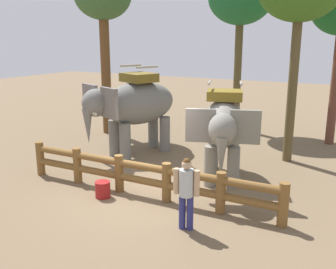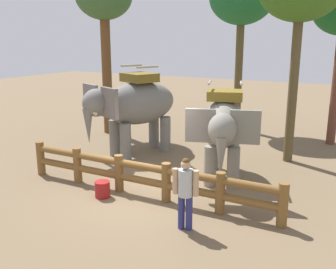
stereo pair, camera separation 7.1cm
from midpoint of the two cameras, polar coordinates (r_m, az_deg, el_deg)
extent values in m
plane|color=brown|center=(10.69, -3.33, -8.70)|extent=(60.00, 60.00, 0.00)
cylinder|color=brown|center=(12.56, -18.69, -3.39)|extent=(0.24, 0.24, 1.05)
cylinder|color=brown|center=(11.56, -13.55, -4.52)|extent=(0.24, 0.24, 1.05)
cylinder|color=brown|center=(10.69, -7.50, -5.79)|extent=(0.24, 0.24, 1.05)
cylinder|color=brown|center=(9.96, -0.43, -7.18)|extent=(0.24, 0.24, 1.05)
cylinder|color=brown|center=(9.40, 7.67, -8.64)|extent=(0.24, 0.24, 1.05)
cylinder|color=brown|center=(9.06, 16.64, -10.04)|extent=(0.24, 0.24, 1.05)
cylinder|color=brown|center=(10.33, -4.09, -6.86)|extent=(7.41, 0.32, 0.20)
cylinder|color=brown|center=(10.19, -4.12, -4.76)|extent=(7.41, 0.32, 0.20)
cylinder|color=slate|center=(13.36, -6.57, -1.10)|extent=(0.39, 0.39, 1.31)
cylinder|color=slate|center=(13.95, -8.18, -0.50)|extent=(0.39, 0.39, 1.31)
cylinder|color=slate|center=(14.36, -0.62, 0.07)|extent=(0.39, 0.39, 1.31)
cylinder|color=slate|center=(14.91, -2.36, 0.59)|extent=(0.39, 0.39, 1.31)
ellipsoid|color=slate|center=(13.87, -4.44, 4.72)|extent=(2.33, 3.23, 1.53)
ellipsoid|color=slate|center=(12.93, -10.83, 4.69)|extent=(1.15, 1.23, 0.94)
cube|color=slate|center=(12.44, -8.93, 4.65)|extent=(0.86, 0.45, 0.98)
cube|color=slate|center=(13.54, -11.69, 5.29)|extent=(0.86, 0.45, 0.98)
cone|color=slate|center=(12.92, -12.02, 1.23)|extent=(0.35, 0.35, 1.20)
cone|color=beige|center=(12.72, -11.37, 3.26)|extent=(0.41, 0.25, 0.17)
cone|color=beige|center=(13.02, -12.09, 3.47)|extent=(0.41, 0.25, 0.17)
cube|color=brown|center=(13.75, -4.51, 8.50)|extent=(1.41, 1.33, 0.31)
cylinder|color=#A59E8C|center=(13.31, -3.29, 10.04)|extent=(0.41, 0.85, 0.08)
cylinder|color=#A59E8C|center=(14.13, -5.73, 10.23)|extent=(0.41, 0.85, 0.08)
cylinder|color=gray|center=(11.03, 9.54, -4.84)|extent=(0.36, 0.36, 1.19)
cylinder|color=gray|center=(11.05, 6.15, -4.70)|extent=(0.36, 0.36, 1.19)
cylinder|color=gray|center=(12.56, 9.57, -2.49)|extent=(0.36, 0.36, 1.19)
cylinder|color=gray|center=(12.57, 6.59, -2.37)|extent=(0.36, 0.36, 1.19)
ellipsoid|color=gray|center=(11.51, 8.16, 1.76)|extent=(1.99, 2.91, 1.38)
ellipsoid|color=gray|center=(9.93, 7.94, 0.81)|extent=(1.01, 1.09, 0.85)
cube|color=gray|center=(10.03, 11.26, 1.10)|extent=(0.79, 0.37, 0.89)
cube|color=gray|center=(10.06, 4.69, 1.36)|extent=(0.79, 0.37, 0.89)
cone|color=gray|center=(9.81, 7.75, -3.45)|extent=(0.32, 0.32, 1.09)
cube|color=brown|center=(11.37, 8.30, 5.85)|extent=(1.24, 1.17, 0.28)
cylinder|color=#A59E8C|center=(11.32, 10.68, 7.54)|extent=(0.33, 0.78, 0.07)
cylinder|color=#A59E8C|center=(11.34, 6.05, 7.72)|extent=(0.33, 0.78, 0.07)
cylinder|color=navy|center=(8.63, 3.06, -11.62)|extent=(0.15, 0.15, 0.80)
cylinder|color=navy|center=(8.67, 1.90, -11.48)|extent=(0.15, 0.15, 0.80)
cylinder|color=#AEB7BA|center=(8.37, 2.53, -7.21)|extent=(0.38, 0.38, 0.61)
cylinder|color=tan|center=(8.31, 4.07, -7.28)|extent=(0.13, 0.13, 0.58)
cylinder|color=tan|center=(8.42, 1.01, -6.96)|extent=(0.13, 0.13, 0.58)
sphere|color=tan|center=(8.23, 2.56, -4.53)|extent=(0.22, 0.22, 0.22)
sphere|color=#593819|center=(8.21, 2.56, -4.13)|extent=(0.17, 0.17, 0.17)
cylinder|color=brown|center=(17.90, 10.22, 8.87)|extent=(0.35, 0.35, 5.14)
cylinder|color=brown|center=(13.49, 17.95, 6.57)|extent=(0.31, 0.31, 5.05)
cylinder|color=brown|center=(17.17, -9.39, 8.89)|extent=(0.42, 0.42, 5.26)
cylinder|color=brown|center=(16.42, 23.56, 6.52)|extent=(0.34, 0.34, 4.60)
cylinder|color=maroon|center=(10.48, -9.92, -8.08)|extent=(0.40, 0.40, 0.44)
camera|label=1|loc=(0.04, -90.18, -0.05)|focal=40.79mm
camera|label=2|loc=(0.04, 89.82, 0.05)|focal=40.79mm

